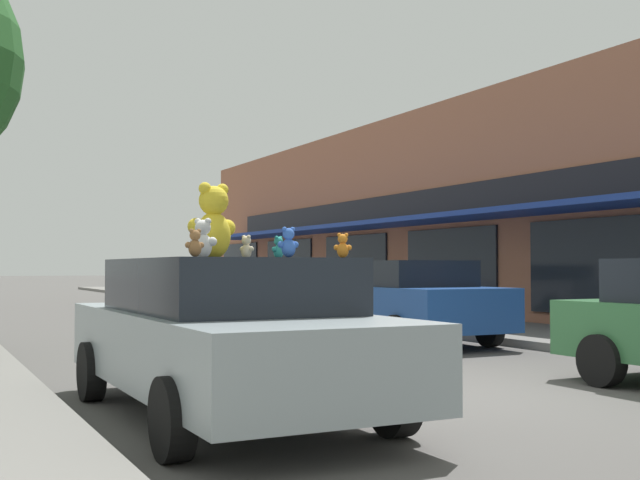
% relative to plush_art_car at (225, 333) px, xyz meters
% --- Properties ---
extents(ground_plane, '(260.00, 260.00, 0.00)m').
position_rel_plush_art_car_xyz_m(ground_plane, '(2.67, 0.23, -0.77)').
color(ground_plane, '#514F4C').
extents(plush_art_car, '(2.06, 4.71, 1.46)m').
position_rel_plush_art_car_xyz_m(plush_art_car, '(0.00, 0.00, 0.00)').
color(plush_art_car, '#8C999E').
rests_on(plush_art_car, ground_plane).
extents(teddy_bear_giant, '(0.55, 0.38, 0.73)m').
position_rel_plush_art_car_xyz_m(teddy_bear_giant, '(-0.04, 0.23, 1.04)').
color(teddy_bear_giant, yellow).
rests_on(teddy_bear_giant, plush_art_car).
extents(teddy_bear_blue, '(0.18, 0.11, 0.25)m').
position_rel_plush_art_car_xyz_m(teddy_bear_blue, '(0.11, -1.19, 0.81)').
color(teddy_bear_blue, blue).
rests_on(teddy_bear_blue, plush_art_car).
extents(teddy_bear_orange, '(0.16, 0.13, 0.22)m').
position_rel_plush_art_car_xyz_m(teddy_bear_orange, '(0.70, -1.01, 0.79)').
color(teddy_bear_orange, orange).
rests_on(teddy_bear_orange, plush_art_car).
extents(teddy_bear_cream, '(0.13, 0.18, 0.23)m').
position_rel_plush_art_car_xyz_m(teddy_bear_cream, '(0.28, 0.18, 0.80)').
color(teddy_bear_cream, beige).
rests_on(teddy_bear_cream, plush_art_car).
extents(teddy_bear_teal, '(0.16, 0.13, 0.22)m').
position_rel_plush_art_car_xyz_m(teddy_bear_teal, '(0.51, -0.07, 0.80)').
color(teddy_bear_teal, teal).
rests_on(teddy_bear_teal, plush_art_car).
extents(teddy_bear_white, '(0.24, 0.25, 0.37)m').
position_rel_plush_art_car_xyz_m(teddy_bear_white, '(-0.25, -0.11, 0.87)').
color(teddy_bear_white, white).
rests_on(teddy_bear_white, plush_art_car).
extents(teddy_bear_brown, '(0.16, 0.10, 0.22)m').
position_rel_plush_art_car_xyz_m(teddy_bear_brown, '(-0.67, -1.15, 0.79)').
color(teddy_bear_brown, olive).
rests_on(teddy_bear_brown, plush_art_car).
extents(parked_car_far_center, '(2.08, 4.67, 1.50)m').
position_rel_plush_art_car_xyz_m(parked_car_far_center, '(5.42, 5.52, 0.03)').
color(parked_car_far_center, '#1E4793').
rests_on(parked_car_far_center, ground_plane).
extents(parked_car_far_right, '(2.07, 4.04, 1.46)m').
position_rel_plush_art_car_xyz_m(parked_car_far_right, '(5.42, 11.14, -0.00)').
color(parked_car_far_right, '#B7B7BC').
rests_on(parked_car_far_right, ground_plane).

